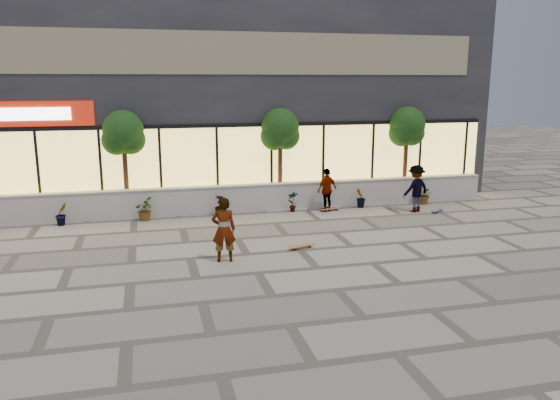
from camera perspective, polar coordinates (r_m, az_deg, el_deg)
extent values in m
plane|color=#A6A090|center=(14.53, -2.30, -7.63)|extent=(80.00, 80.00, 0.00)
cube|color=silver|center=(21.04, -6.15, 0.04)|extent=(22.00, 0.35, 1.00)
cube|color=#B2AFA8|center=(20.94, -6.19, 1.43)|extent=(22.00, 0.42, 0.04)
cube|color=#242429|center=(26.04, -8.03, 10.67)|extent=(24.00, 9.00, 8.50)
cube|color=#F3CD61|center=(21.78, -6.58, 3.66)|extent=(23.04, 0.05, 3.00)
cube|color=black|center=(21.57, -6.67, 7.72)|extent=(23.04, 0.08, 0.15)
cube|color=#AB1C0C|center=(21.77, -25.48, 8.11)|extent=(5.00, 0.10, 0.90)
cube|color=white|center=(21.70, -25.52, 8.10)|extent=(3.40, 0.06, 0.45)
cube|color=brown|center=(21.56, -6.87, 15.03)|extent=(21.60, 0.05, 1.60)
imported|color=#113612|center=(20.57, -21.86, -1.35)|extent=(0.57, 0.57, 0.81)
imported|color=#113612|center=(20.35, -14.05, -0.96)|extent=(0.68, 0.77, 0.81)
imported|color=#113612|center=(20.52, -6.21, -0.55)|extent=(0.64, 0.64, 0.81)
imported|color=#113612|center=(21.06, 1.35, -0.14)|extent=(0.46, 0.35, 0.81)
imported|color=#113612|center=(21.94, 8.43, 0.24)|extent=(0.55, 0.57, 0.81)
imported|color=#113612|center=(23.14, 14.86, 0.58)|extent=(0.77, 0.84, 0.81)
cylinder|color=#442C18|center=(21.36, -15.83, 2.89)|extent=(0.18, 0.18, 3.24)
sphere|color=#113612|center=(21.18, -16.08, 7.02)|extent=(1.50, 1.50, 1.50)
sphere|color=#113612|center=(21.17, -16.70, 6.00)|extent=(1.10, 1.10, 1.10)
sphere|color=#113612|center=(21.25, -15.34, 6.10)|extent=(1.10, 1.10, 1.10)
cylinder|color=#442C18|center=(21.97, 0.01, 3.61)|extent=(0.18, 0.18, 3.24)
sphere|color=#113612|center=(21.79, 0.01, 7.64)|extent=(1.50, 1.50, 1.50)
sphere|color=#113612|center=(21.72, -0.60, 6.66)|extent=(1.10, 1.10, 1.10)
sphere|color=#113612|center=(21.93, 0.62, 6.72)|extent=(1.10, 1.10, 1.10)
cylinder|color=#442C18|center=(23.88, 12.96, 4.00)|extent=(0.18, 0.18, 3.24)
sphere|color=#113612|center=(23.72, 13.14, 7.70)|extent=(1.50, 1.50, 1.50)
sphere|color=#113612|center=(23.59, 12.61, 6.82)|extent=(1.10, 1.10, 1.10)
sphere|color=#113612|center=(23.90, 13.58, 6.85)|extent=(1.10, 1.10, 1.10)
imported|color=silver|center=(15.24, -5.90, -3.09)|extent=(0.70, 0.49, 1.84)
imported|color=white|center=(21.21, 4.93, 1.09)|extent=(1.06, 0.80, 1.67)
imported|color=maroon|center=(21.60, 14.00, 1.17)|extent=(1.32, 0.98, 1.82)
cube|color=olive|center=(16.53, 2.22, -4.79)|extent=(0.87, 0.45, 0.02)
cylinder|color=black|center=(16.75, 2.83, -4.79)|extent=(0.07, 0.05, 0.06)
cylinder|color=black|center=(16.63, 3.12, -4.92)|extent=(0.07, 0.05, 0.06)
cylinder|color=black|center=(16.48, 1.32, -5.06)|extent=(0.07, 0.05, 0.06)
cylinder|color=black|center=(16.36, 1.60, -5.20)|extent=(0.07, 0.05, 0.06)
cube|color=brown|center=(21.32, 5.29, -0.91)|extent=(0.87, 0.41, 0.02)
cylinder|color=black|center=(21.53, 5.75, -0.95)|extent=(0.07, 0.05, 0.06)
cylinder|color=black|center=(21.41, 5.98, -1.03)|extent=(0.07, 0.05, 0.06)
cylinder|color=black|center=(21.25, 4.59, -1.10)|extent=(0.07, 0.05, 0.06)
cylinder|color=black|center=(21.13, 4.81, -1.19)|extent=(0.07, 0.05, 0.06)
cube|color=#44457D|center=(21.92, 16.14, -1.01)|extent=(0.72, 0.60, 0.02)
cylinder|color=black|center=(22.16, 16.22, -1.01)|extent=(0.06, 0.06, 0.05)
cylinder|color=black|center=(22.11, 16.54, -1.06)|extent=(0.06, 0.06, 0.05)
cylinder|color=black|center=(21.75, 15.71, -1.23)|extent=(0.06, 0.06, 0.05)
cylinder|color=black|center=(21.69, 16.04, -1.28)|extent=(0.06, 0.06, 0.05)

